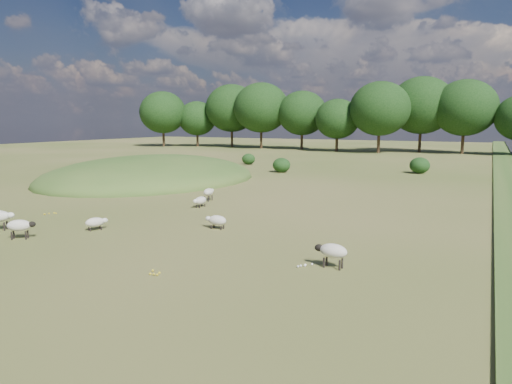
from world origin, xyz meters
TOP-DOWN VIEW (x-y plane):
  - ground at (0.00, 20.00)m, footprint 160.00×160.00m
  - mound at (-12.00, 12.00)m, footprint 16.00×20.00m
  - treeline at (-1.06, 55.44)m, footprint 96.28×14.66m
  - shrubs at (-0.77, 25.24)m, footprint 20.12×7.32m
  - sheep_0 at (-3.79, -5.99)m, footprint 1.12×0.95m
  - sheep_1 at (8.80, -3.73)m, footprint 1.16×0.57m
  - sheep_2 at (-1.90, 5.27)m, footprint 0.56×1.10m
  - sheep_3 at (2.44, -0.74)m, footprint 1.07×0.47m
  - sheep_4 at (-2.22, -3.44)m, footprint 0.76×1.03m
  - sheep_6 at (-1.17, 3.27)m, footprint 0.52×1.07m

SIDE VIEW (x-z plane):
  - ground at x=0.00m, z-range 0.00..0.00m
  - mound at x=-12.00m, z-range -2.00..2.00m
  - sheep_4 at x=-2.22m, z-range 0.08..0.65m
  - sheep_6 at x=-1.17m, z-range 0.08..0.69m
  - sheep_3 at x=2.44m, z-range 0.08..0.70m
  - sheep_2 at x=-1.90m, z-range 0.15..0.93m
  - sheep_0 at x=-3.79m, z-range 0.16..0.98m
  - sheep_1 at x=8.80m, z-range 0.16..0.99m
  - shrubs at x=-0.77m, z-range -0.05..1.45m
  - treeline at x=-1.06m, z-range 0.72..12.41m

